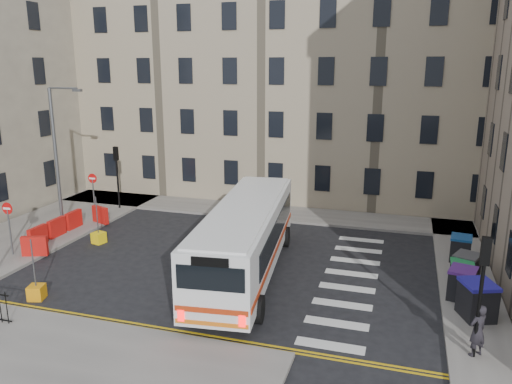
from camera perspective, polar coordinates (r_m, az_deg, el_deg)
The scene contains 20 objects.
ground at distance 24.11m, azimuth 1.14°, elevation -8.56°, with size 120.00×120.00×0.00m, color black.
pavement_north at distance 33.62m, azimuth -4.69°, elevation -1.80°, with size 36.00×3.20×0.15m, color slate.
pavement_east at distance 27.18m, azimuth 22.32°, elevation -6.81°, with size 2.40×26.00×0.15m, color slate.
pavement_west at distance 31.45m, azimuth -23.73°, elevation -4.14°, with size 6.00×22.00×0.15m, color slate.
terrace_north at distance 39.12m, azimuth -2.54°, elevation 13.19°, with size 38.30×10.80×17.20m.
traffic_light_east at distance 17.34m, azimuth 24.45°, elevation -9.04°, with size 0.28×0.22×4.10m.
traffic_light_nw at distance 33.84m, azimuth -15.62°, elevation 2.70°, with size 0.28×0.22×4.10m.
streetlamp at distance 30.57m, azimuth -21.89°, elevation 3.80°, with size 0.50×0.22×8.14m.
no_entry_north at distance 32.66m, azimuth -18.13°, elevation 0.68°, with size 0.60×0.08×3.00m.
no_entry_south at distance 27.45m, azimuth -26.45°, elevation -2.64°, with size 0.60×0.08×3.00m.
roadworks_barriers at distance 29.57m, azimuth -21.27°, elevation -3.85°, with size 1.66×6.26×1.00m.
bus at distance 22.59m, azimuth -1.16°, elevation -5.06°, with size 4.10×12.19×3.25m.
wheelie_bin_a at distance 20.75m, azimuth 23.96°, elevation -11.19°, with size 1.50×1.60×1.42m.
wheelie_bin_b at distance 22.13m, azimuth 22.48°, elevation -9.63°, with size 1.27×1.37×1.28m.
wheelie_bin_c at distance 23.03m, azimuth 22.42°, elevation -8.82°, with size 0.96×1.09×1.18m.
wheelie_bin_d at distance 23.89m, azimuth 22.91°, elevation -7.96°, with size 1.34×1.42×1.24m.
wheelie_bin_e at distance 26.21m, azimuth 22.34°, elevation -5.97°, with size 1.08×1.21×1.22m.
pedestrian at distance 18.19m, azimuth 24.00°, elevation -14.25°, with size 0.65×0.43×1.79m, color black.
bollard_yellow at distance 28.40m, azimuth -17.52°, elevation -5.01°, with size 0.60×0.60×0.60m, color yellow.
bollard_chevron at distance 22.78m, azimuth -23.78°, elevation -10.44°, with size 0.60×0.60×0.60m, color orange.
Camera 1 is at (6.04, -21.38, 9.36)m, focal length 35.00 mm.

